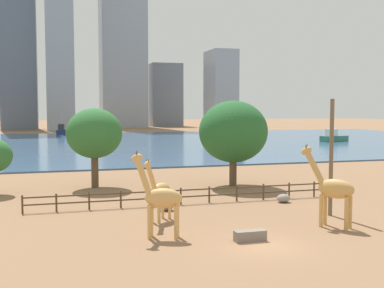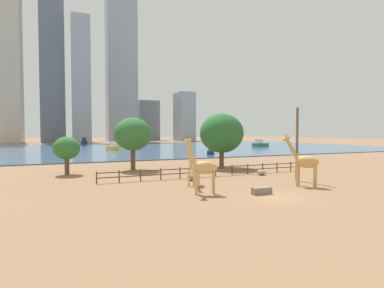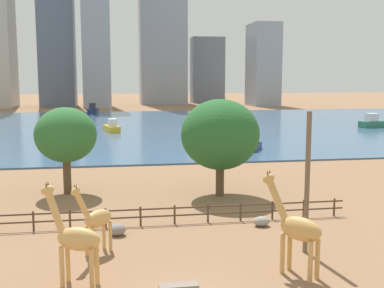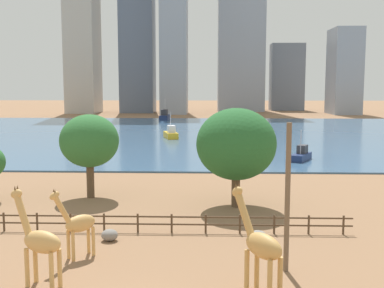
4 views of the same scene
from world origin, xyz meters
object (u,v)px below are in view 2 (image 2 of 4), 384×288
at_px(boat_barge, 260,144).
at_px(tree_center_broad, 67,148).
at_px(feeding_trough, 262,191).
at_px(boat_ferry, 84,142).
at_px(tree_left_large, 133,134).
at_px(giraffe_young, 304,162).
at_px(tree_right_tall, 222,133).
at_px(boulder_near_fence, 261,173).
at_px(boat_tug, 211,151).
at_px(boulder_by_pole, 192,177).
at_px(giraffe_companion, 193,166).
at_px(utility_pole, 297,144).
at_px(giraffe_tall, 203,167).
at_px(boat_sailboat, 113,147).

bearing_deg(boat_barge, tree_center_broad, -155.47).
bearing_deg(feeding_trough, boat_ferry, 94.26).
relative_size(tree_center_broad, boat_ferry, 0.72).
bearing_deg(feeding_trough, tree_center_broad, 128.32).
bearing_deg(boat_ferry, tree_left_large, -174.93).
bearing_deg(giraffe_young, tree_center_broad, 14.29).
relative_size(tree_right_tall, boat_ferry, 1.22).
relative_size(boulder_near_fence, boat_ferry, 0.16).
bearing_deg(feeding_trough, boat_tug, 69.21).
bearing_deg(boulder_near_fence, boulder_by_pole, -177.65).
height_order(giraffe_companion, giraffe_young, giraffe_young).
bearing_deg(giraffe_companion, feeding_trough, 76.89).
distance_m(giraffe_young, utility_pole, 3.75).
xyz_separation_m(giraffe_tall, boulder_by_pole, (1.98, 7.10, -1.95)).
relative_size(utility_pole, tree_center_broad, 1.68).
bearing_deg(boat_sailboat, boat_ferry, -7.78).
bearing_deg(boat_ferry, feeding_trough, -171.66).
distance_m(feeding_trough, boat_barge, 81.71).
relative_size(giraffe_companion, tree_right_tall, 0.53).
distance_m(utility_pole, tree_right_tall, 13.91).
bearing_deg(boat_sailboat, feeding_trough, 168.43).
xyz_separation_m(boulder_by_pole, tree_left_large, (-4.12, 11.86, 4.67)).
bearing_deg(tree_center_broad, boulder_by_pole, -39.23).
height_order(boat_tug, boat_barge, boat_tug).
distance_m(boat_ferry, boat_tug, 75.00).
bearing_deg(tree_center_broad, tree_left_large, 9.24).
bearing_deg(giraffe_young, giraffe_tall, 51.34).
distance_m(tree_left_large, boat_ferry, 91.64).
height_order(utility_pole, boat_sailboat, utility_pole).
relative_size(giraffe_tall, utility_pole, 0.62).
xyz_separation_m(boat_sailboat, boat_barge, (50.76, -0.51, 0.12)).
height_order(tree_center_broad, tree_right_tall, tree_right_tall).
relative_size(giraffe_young, boat_tug, 1.10).
distance_m(giraffe_tall, boat_barge, 82.92).
height_order(boat_sailboat, boat_barge, boat_sailboat).
xyz_separation_m(boat_ferry, boat_tug, (24.14, -71.01, -0.31)).
bearing_deg(boulder_by_pole, feeding_trough, -73.63).
distance_m(giraffe_companion, boat_sailboat, 60.88).
relative_size(giraffe_companion, boat_barge, 0.65).
xyz_separation_m(boulder_near_fence, tree_right_tall, (-0.95, 8.63, 4.86)).
bearing_deg(utility_pole, tree_center_broad, 147.03).
bearing_deg(boat_ferry, boat_barge, -125.42).
xyz_separation_m(giraffe_young, utility_pole, (1.71, 2.94, 1.57)).
height_order(giraffe_companion, boat_tug, giraffe_companion).
distance_m(tree_center_broad, tree_right_tall, 21.55).
distance_m(boulder_by_pole, boat_sailboat, 57.79).
relative_size(giraffe_companion, giraffe_young, 0.83).
height_order(giraffe_young, tree_left_large, tree_left_large).
distance_m(utility_pole, boat_ferry, 109.35).
xyz_separation_m(tree_center_broad, boat_tug, (31.25, 21.95, -2.43)).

